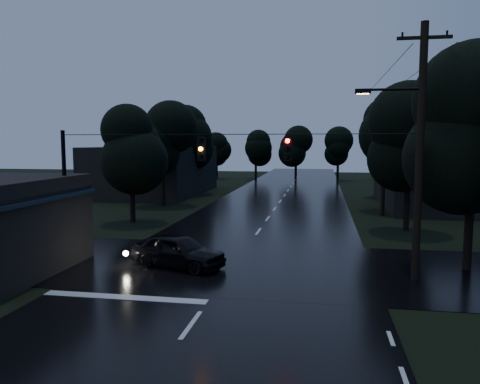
% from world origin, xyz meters
% --- Properties ---
extents(main_road, '(12.00, 120.00, 0.02)m').
position_xyz_m(main_road, '(0.00, 30.00, 0.00)').
color(main_road, black).
rests_on(main_road, ground).
extents(cross_street, '(60.00, 9.00, 0.02)m').
position_xyz_m(cross_street, '(0.00, 12.00, 0.00)').
color(cross_street, black).
rests_on(cross_street, ground).
extents(building_far_right, '(10.00, 14.00, 4.40)m').
position_xyz_m(building_far_right, '(14.00, 34.00, 2.20)').
color(building_far_right, black).
rests_on(building_far_right, ground).
extents(building_far_left, '(10.00, 16.00, 5.00)m').
position_xyz_m(building_far_left, '(-14.00, 40.00, 2.50)').
color(building_far_left, black).
rests_on(building_far_left, ground).
extents(utility_pole_main, '(3.50, 0.30, 10.00)m').
position_xyz_m(utility_pole_main, '(7.41, 11.00, 5.26)').
color(utility_pole_main, black).
rests_on(utility_pole_main, ground).
extents(utility_pole_far, '(2.00, 0.30, 7.50)m').
position_xyz_m(utility_pole_far, '(8.30, 28.00, 3.88)').
color(utility_pole_far, black).
rests_on(utility_pole_far, ground).
extents(anchor_pole_left, '(0.18, 0.18, 6.00)m').
position_xyz_m(anchor_pole_left, '(-7.50, 11.00, 3.00)').
color(anchor_pole_left, black).
rests_on(anchor_pole_left, ground).
extents(span_signals, '(15.00, 0.37, 1.12)m').
position_xyz_m(span_signals, '(0.56, 10.99, 5.24)').
color(span_signals, black).
rests_on(span_signals, ground).
extents(tree_corner_near, '(4.48, 4.48, 9.44)m').
position_xyz_m(tree_corner_near, '(10.00, 13.00, 5.99)').
color(tree_corner_near, black).
rests_on(tree_corner_near, ground).
extents(tree_left_a, '(3.92, 3.92, 8.26)m').
position_xyz_m(tree_left_a, '(-9.00, 22.00, 5.24)').
color(tree_left_a, black).
rests_on(tree_left_a, ground).
extents(tree_left_b, '(4.20, 4.20, 8.85)m').
position_xyz_m(tree_left_b, '(-9.60, 30.00, 5.62)').
color(tree_left_b, black).
rests_on(tree_left_b, ground).
extents(tree_left_c, '(4.48, 4.48, 9.44)m').
position_xyz_m(tree_left_c, '(-10.20, 40.00, 5.99)').
color(tree_left_c, black).
rests_on(tree_left_c, ground).
extents(tree_right_a, '(4.20, 4.20, 8.85)m').
position_xyz_m(tree_right_a, '(9.00, 22.00, 5.62)').
color(tree_right_a, black).
rests_on(tree_right_a, ground).
extents(tree_right_b, '(4.48, 4.48, 9.44)m').
position_xyz_m(tree_right_b, '(9.60, 30.00, 5.99)').
color(tree_right_b, black).
rests_on(tree_right_b, ground).
extents(tree_right_c, '(4.76, 4.76, 10.03)m').
position_xyz_m(tree_right_c, '(10.20, 40.00, 6.37)').
color(tree_right_c, black).
rests_on(tree_right_c, ground).
extents(car, '(4.64, 2.96, 1.47)m').
position_xyz_m(car, '(-2.38, 11.29, 0.74)').
color(car, black).
rests_on(car, ground).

